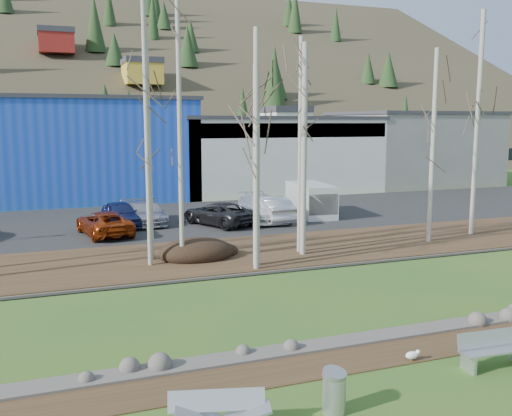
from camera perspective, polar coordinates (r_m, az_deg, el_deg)
name	(u,v)px	position (r m, az deg, el deg)	size (l,w,h in m)	color
ground	(403,391)	(14.64, 14.51, -17.31)	(200.00, 200.00, 0.00)	#2C5820
dirt_strip	(358,357)	(16.23, 10.13, -14.43)	(80.00, 1.80, 0.03)	#382616
near_bank_rocks	(340,344)	(17.04, 8.38, -13.30)	(80.00, 0.80, 0.50)	#47423D
river	(284,302)	(20.50, 2.78, -9.38)	(80.00, 8.00, 0.90)	black
far_bank_rocks	(245,273)	(24.16, -1.08, -6.57)	(80.00, 0.80, 0.46)	#47423D
far_bank	(223,255)	(27.09, -3.34, -4.74)	(80.00, 7.00, 0.15)	#382616
parking_lot	(175,220)	(37.06, -8.14, -1.18)	(80.00, 14.00, 0.14)	black
building_blue	(65,148)	(49.77, -18.56, 5.69)	(20.40, 12.24, 8.30)	#1540BD
building_white	(268,153)	(53.53, 1.18, 5.52)	(18.36, 12.24, 6.80)	silver
building_grey	(412,148)	(61.27, 15.30, 5.84)	(14.28, 12.24, 7.30)	slate
hillside	(90,49)	(95.66, -16.28, 15.02)	(160.00, 72.00, 35.00)	#363020
bench_intact	(492,350)	(16.46, 22.55, -12.95)	(1.89, 0.67, 0.93)	silver
bench_damaged	(221,414)	(12.37, -3.51, -19.84)	(2.08, 1.13, 0.88)	silver
litter_bin	(334,393)	(13.24, 7.81, -17.88)	(0.51, 0.51, 0.89)	silver
seagull	(412,355)	(16.23, 15.37, -13.99)	(0.44, 0.21, 0.32)	gold
dirt_mound	(196,251)	(26.30, -6.00, -4.25)	(3.46, 2.44, 0.68)	black
birch_2	(148,153)	(25.70, -10.73, 5.43)	(0.28, 0.28, 9.63)	beige
birch_3	(180,134)	(24.92, -7.62, 7.34)	(0.20, 0.20, 11.31)	beige
birch_4	(256,167)	(24.25, 0.04, 4.10)	(0.29, 0.29, 8.54)	beige
birch_5	(300,147)	(26.90, 4.45, 6.12)	(0.21, 0.21, 10.03)	beige
birch_6	(256,151)	(23.61, 0.02, 5.68)	(0.23, 0.23, 9.93)	beige
birch_7	(304,151)	(26.39, 4.81, 5.71)	(0.27, 0.27, 9.70)	beige
birch_8	(433,147)	(30.63, 17.26, 5.87)	(0.24, 0.24, 9.82)	beige
birch_9	(477,125)	(33.38, 21.25, 7.77)	(0.25, 0.25, 12.03)	beige
birch_10	(147,134)	(24.64, -10.87, 7.25)	(0.20, 0.20, 11.31)	beige
car_2	(104,223)	(32.42, -14.94, -1.47)	(2.21, 4.80, 1.33)	#92320C
car_3	(149,213)	(35.45, -10.68, -0.49)	(1.85, 4.55, 1.32)	#9899A0
car_4	(121,214)	(34.84, -13.39, -0.60)	(1.75, 4.35, 1.48)	navy
car_5	(269,209)	(35.68, 1.33, -0.07)	(1.67, 4.80, 1.58)	silver
car_6	(219,214)	(34.49, -3.75, -0.55)	(2.30, 4.99, 1.39)	black
car_7	(262,208)	(36.01, 0.57, 0.02)	(2.24, 5.50, 1.60)	silver
car_8	(138,214)	(35.35, -11.74, -0.55)	(1.85, 4.55, 1.32)	#9899A0
van_white	(312,200)	(37.81, 5.60, 0.80)	(2.55, 5.05, 2.12)	silver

